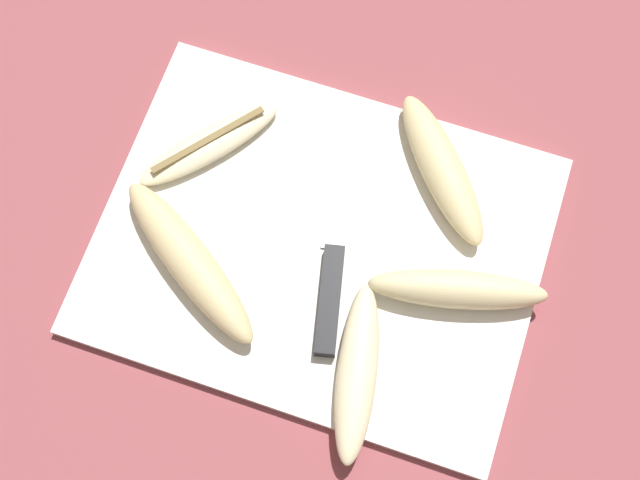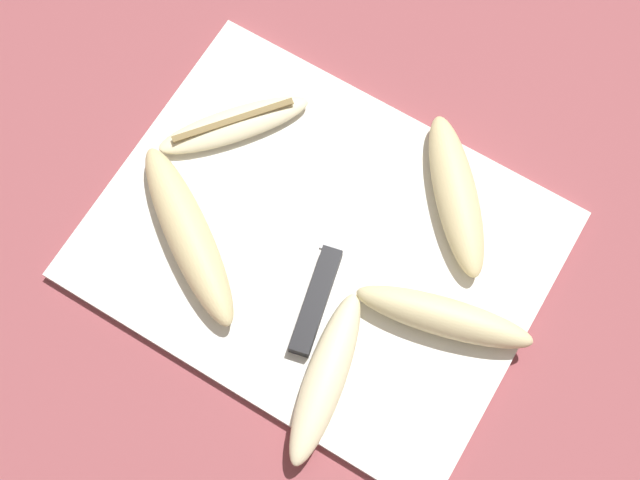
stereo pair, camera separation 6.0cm
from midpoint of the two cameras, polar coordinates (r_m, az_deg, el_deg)
ground_plane at (r=0.89m, az=1.92°, el=-0.65°), size 4.00×4.00×0.00m
cutting_board at (r=0.88m, az=1.93°, el=-0.53°), size 0.43×0.33×0.01m
knife at (r=0.86m, az=2.12°, el=-3.02°), size 0.07×0.22×0.02m
banana_ripe_center at (r=0.89m, az=10.60°, el=2.68°), size 0.14×0.16×0.04m
banana_mellow_near at (r=0.86m, az=-6.49°, el=0.15°), size 0.19×0.15×0.04m
banana_pale_long at (r=0.83m, az=2.45°, el=-9.00°), size 0.07×0.17×0.03m
banana_bright_far at (r=0.91m, az=-3.67°, el=7.18°), size 0.13×0.15×0.02m
banana_soft_right at (r=0.85m, az=9.95°, el=-5.08°), size 0.17×0.08×0.04m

